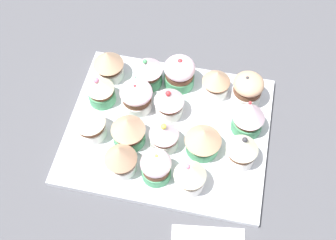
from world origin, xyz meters
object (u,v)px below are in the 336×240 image
(cupcake_11, at_px, (216,82))
(cupcake_15, at_px, (249,117))
(cupcake_6, at_px, (120,158))
(cupcake_8, at_px, (169,102))
(cupcake_1, at_px, (101,90))
(cupcake_13, at_px, (190,176))
(baking_tray, at_px, (168,130))
(cupcake_5, at_px, (128,130))
(cupcake_9, at_px, (164,135))
(cupcake_7, at_px, (181,73))
(cupcake_0, at_px, (108,64))
(cupcake_2, at_px, (90,123))
(cupcake_14, at_px, (248,89))
(cupcake_12, at_px, (203,140))
(cupcake_3, at_px, (148,71))
(cupcake_4, at_px, (137,97))
(cupcake_16, at_px, (242,150))
(cupcake_10, at_px, (157,167))

(cupcake_11, relative_size, cupcake_15, 0.81)
(cupcake_6, xyz_separation_m, cupcake_8, (-0.14, 0.06, -0.00))
(cupcake_1, height_order, cupcake_13, cupcake_13)
(baking_tray, distance_m, cupcake_11, 0.14)
(cupcake_5, relative_size, cupcake_9, 0.96)
(cupcake_7, bearing_deg, cupcake_11, 84.81)
(cupcake_0, bearing_deg, cupcake_6, 21.68)
(cupcake_1, height_order, cupcake_6, cupcake_6)
(cupcake_2, xyz_separation_m, cupcake_15, (-0.07, 0.29, 0.00))
(cupcake_13, distance_m, cupcake_14, 0.22)
(cupcake_12, bearing_deg, cupcake_0, -121.65)
(baking_tray, xyz_separation_m, cupcake_1, (-0.04, -0.14, 0.04))
(cupcake_0, distance_m, cupcake_9, 0.20)
(cupcake_14, bearing_deg, cupcake_5, -55.43)
(cupcake_3, relative_size, cupcake_15, 0.95)
(cupcake_15, bearing_deg, cupcake_14, -172.32)
(cupcake_8, bearing_deg, cupcake_9, 4.72)
(cupcake_2, xyz_separation_m, cupcake_4, (-0.08, 0.07, -0.00))
(cupcake_4, relative_size, cupcake_15, 0.81)
(cupcake_2, relative_size, cupcake_16, 0.95)
(cupcake_4, bearing_deg, cupcake_1, -89.88)
(cupcake_1, height_order, cupcake_9, cupcake_9)
(cupcake_5, xyz_separation_m, cupcake_6, (0.06, 0.00, 0.00))
(cupcake_15, bearing_deg, cupcake_0, -103.36)
(cupcake_13, bearing_deg, cupcake_5, -117.94)
(cupcake_13, bearing_deg, cupcake_8, -155.13)
(cupcake_8, bearing_deg, cupcake_5, -38.17)
(cupcake_1, bearing_deg, cupcake_4, 90.12)
(cupcake_16, bearing_deg, cupcake_3, -124.06)
(cupcake_9, bearing_deg, cupcake_10, 1.31)
(cupcake_7, relative_size, cupcake_8, 1.02)
(cupcake_12, distance_m, cupcake_14, 0.15)
(cupcake_10, height_order, cupcake_12, cupcake_10)
(cupcake_0, distance_m, cupcake_16, 0.32)
(cupcake_7, bearing_deg, cupcake_1, -63.60)
(cupcake_0, distance_m, cupcake_3, 0.08)
(cupcake_0, distance_m, cupcake_12, 0.26)
(baking_tray, relative_size, cupcake_15, 4.88)
(cupcake_6, bearing_deg, cupcake_15, 122.15)
(baking_tray, relative_size, cupcake_16, 5.27)
(cupcake_1, bearing_deg, cupcake_13, 54.33)
(baking_tray, distance_m, cupcake_7, 0.12)
(baking_tray, height_order, cupcake_9, cupcake_9)
(cupcake_5, distance_m, cupcake_9, 0.07)
(cupcake_1, bearing_deg, cupcake_0, -177.96)
(cupcake_15, bearing_deg, cupcake_7, -118.66)
(cupcake_8, xyz_separation_m, cupcake_16, (0.08, 0.15, 0.00))
(baking_tray, relative_size, cupcake_11, 6.00)
(cupcake_11, bearing_deg, cupcake_3, -88.48)
(cupcake_16, bearing_deg, baking_tray, -104.87)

